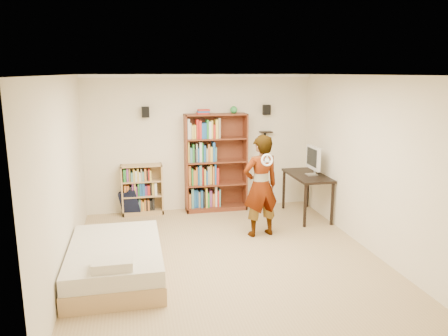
% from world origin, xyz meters
% --- Properties ---
extents(ground, '(4.50, 5.00, 0.01)m').
position_xyz_m(ground, '(0.00, 0.00, 0.00)').
color(ground, tan).
rests_on(ground, ground).
extents(room_shell, '(4.52, 5.02, 2.71)m').
position_xyz_m(room_shell, '(0.00, 0.00, 1.76)').
color(room_shell, white).
rests_on(room_shell, ground).
extents(crown_molding, '(4.50, 5.00, 0.06)m').
position_xyz_m(crown_molding, '(0.00, 0.00, 2.67)').
color(crown_molding, white).
rests_on(crown_molding, room_shell).
extents(speaker_left, '(0.14, 0.12, 0.20)m').
position_xyz_m(speaker_left, '(-1.05, 2.40, 2.00)').
color(speaker_left, black).
rests_on(speaker_left, room_shell).
extents(speaker_right, '(0.14, 0.12, 0.20)m').
position_xyz_m(speaker_right, '(1.35, 2.40, 2.00)').
color(speaker_right, black).
rests_on(speaker_right, room_shell).
extents(wall_shelf, '(0.25, 0.16, 0.02)m').
position_xyz_m(wall_shelf, '(1.35, 2.41, 1.55)').
color(wall_shelf, black).
rests_on(wall_shelf, room_shell).
extents(tall_bookshelf, '(1.23, 0.36, 1.95)m').
position_xyz_m(tall_bookshelf, '(0.29, 2.32, 0.97)').
color(tall_bookshelf, brown).
rests_on(tall_bookshelf, ground).
extents(low_bookshelf, '(0.79, 0.30, 0.99)m').
position_xyz_m(low_bookshelf, '(-1.17, 2.35, 0.50)').
color(low_bookshelf, tan).
rests_on(low_bookshelf, ground).
extents(computer_desk, '(0.61, 1.22, 0.83)m').
position_xyz_m(computer_desk, '(1.92, 1.55, 0.42)').
color(computer_desk, black).
rests_on(computer_desk, ground).
extents(imac, '(0.12, 0.56, 0.55)m').
position_xyz_m(imac, '(1.98, 1.50, 1.11)').
color(imac, silver).
rests_on(imac, computer_desk).
extents(daybed, '(1.24, 1.90, 0.56)m').
position_xyz_m(daybed, '(-1.61, -0.32, 0.28)').
color(daybed, silver).
rests_on(daybed, ground).
extents(person, '(0.70, 0.53, 1.74)m').
position_xyz_m(person, '(0.76, 0.77, 0.87)').
color(person, black).
rests_on(person, ground).
extents(wii_wheel, '(0.20, 0.08, 0.20)m').
position_xyz_m(wii_wheel, '(0.76, 0.45, 1.38)').
color(wii_wheel, silver).
rests_on(wii_wheel, person).
extents(navy_bag, '(0.40, 0.27, 0.51)m').
position_xyz_m(navy_bag, '(-1.42, 2.33, 0.25)').
color(navy_bag, black).
rests_on(navy_bag, ground).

